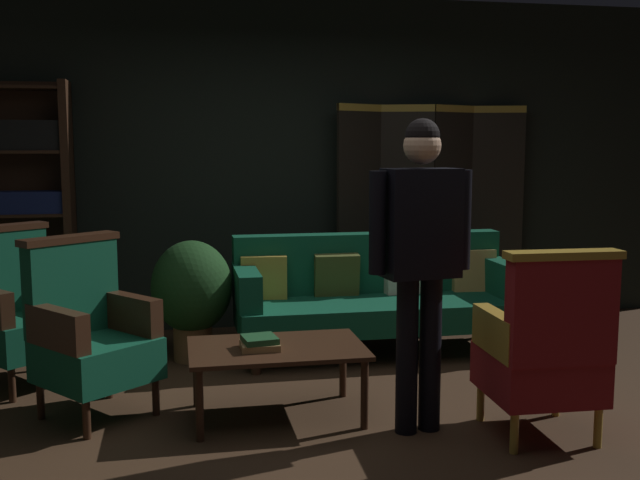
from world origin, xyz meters
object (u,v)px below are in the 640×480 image
(armchair_wing_left, at_px, (89,332))
(standing_figure, at_px, (420,246))
(coffee_table, at_px, (277,354))
(book_green_cloth, at_px, (260,339))
(bookshelf, at_px, (13,208))
(armchair_wing_right, at_px, (19,310))
(velvet_couch, at_px, (375,292))
(book_tan_leather, at_px, (260,346))
(armchair_gilt_accent, at_px, (545,349))
(folding_screen, at_px, (429,211))
(potted_plant, at_px, (192,291))

(armchair_wing_left, height_order, standing_figure, standing_figure)
(coffee_table, relative_size, book_green_cloth, 5.35)
(bookshelf, relative_size, armchair_wing_right, 1.97)
(bookshelf, xyz_separation_m, velvet_couch, (2.70, -0.74, -0.62))
(coffee_table, relative_size, book_tan_leather, 4.71)
(armchair_gilt_accent, height_order, armchair_wing_right, same)
(armchair_wing_right, distance_m, book_green_cloth, 1.76)
(coffee_table, height_order, armchair_wing_left, armchair_wing_left)
(bookshelf, height_order, velvet_couch, bookshelf)
(folding_screen, distance_m, book_green_cloth, 2.77)
(armchair_wing_right, distance_m, book_tan_leather, 1.76)
(bookshelf, height_order, armchair_wing_left, bookshelf)
(coffee_table, bearing_deg, standing_figure, -25.54)
(standing_figure, bearing_deg, velvet_couch, 83.38)
(folding_screen, distance_m, armchair_gilt_accent, 2.70)
(armchair_wing_left, bearing_deg, bookshelf, 112.99)
(velvet_couch, distance_m, coffee_table, 1.54)
(coffee_table, xyz_separation_m, potted_plant, (-0.45, 1.26, 0.13))
(velvet_couch, bearing_deg, potted_plant, 178.77)
(armchair_wing_right, height_order, standing_figure, standing_figure)
(armchair_gilt_accent, xyz_separation_m, armchair_wing_right, (-2.92, 1.51, 0.00))
(folding_screen, distance_m, coffee_table, 2.70)
(folding_screen, height_order, potted_plant, folding_screen)
(book_green_cloth, bearing_deg, folding_screen, 50.50)
(bookshelf, distance_m, armchair_gilt_accent, 4.09)
(velvet_couch, bearing_deg, armchair_gilt_accent, -76.43)
(folding_screen, height_order, armchair_wing_left, folding_screen)
(velvet_couch, bearing_deg, folding_screen, 49.13)
(armchair_wing_right, height_order, potted_plant, armchair_wing_right)
(armchair_wing_right, xyz_separation_m, standing_figure, (2.30, -1.28, 0.54))
(armchair_wing_right, distance_m, potted_plant, 1.17)
(bookshelf, distance_m, armchair_wing_right, 1.22)
(armchair_wing_left, xyz_separation_m, book_green_cloth, (0.95, -0.29, -0.01))
(armchair_wing_left, xyz_separation_m, book_tan_leather, (0.95, -0.29, -0.05))
(folding_screen, height_order, armchair_wing_right, folding_screen)
(velvet_couch, distance_m, book_tan_leather, 1.63)
(bookshelf, xyz_separation_m, coffee_table, (1.79, -1.97, -0.70))
(armchair_wing_left, bearing_deg, book_green_cloth, -16.96)
(velvet_couch, distance_m, standing_figure, 1.69)
(bookshelf, distance_m, book_tan_leather, 2.70)
(velvet_couch, xyz_separation_m, standing_figure, (-0.18, -1.58, 0.57))
(velvet_couch, distance_m, armchair_gilt_accent, 1.87)
(folding_screen, relative_size, coffee_table, 1.90)
(coffee_table, xyz_separation_m, book_green_cloth, (-0.10, -0.04, 0.10))
(folding_screen, xyz_separation_m, book_tan_leather, (-1.73, -2.10, -0.55))
(velvet_couch, relative_size, armchair_wing_right, 2.04)
(folding_screen, relative_size, bookshelf, 0.93)
(armchair_wing_left, relative_size, standing_figure, 0.61)
(coffee_table, bearing_deg, folding_screen, 51.66)
(armchair_wing_right, bearing_deg, armchair_gilt_accent, -27.29)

